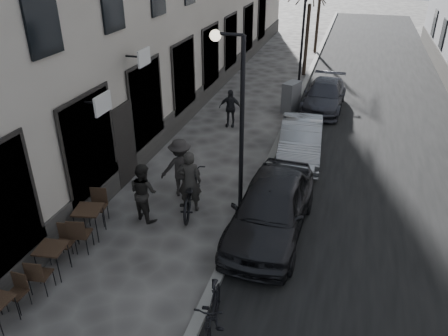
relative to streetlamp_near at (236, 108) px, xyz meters
The scene contains 16 objects.
road 11.23m from the streetlamp_near, 68.09° to the left, with size 7.30×60.00×0.00m, color black.
kerb 10.48m from the streetlamp_near, 87.87° to the left, with size 0.25×60.00×0.12m, color gray.
streetlamp_near is the anchor object (origin of this frame).
streetlamp_far 12.00m from the streetlamp_near, 90.00° to the left, with size 0.90×0.28×5.09m.
bistro_set_b 5.69m from the streetlamp_near, 131.82° to the right, with size 0.71×1.59×0.91m.
bistro_set_c 4.78m from the streetlamp_near, 146.99° to the right, with size 0.80×1.73×0.99m.
utility_cabinet 9.00m from the streetlamp_near, 88.20° to the left, with size 0.51×0.93×1.39m, color slate.
bicycle 2.89m from the streetlamp_near, 169.99° to the right, with size 0.76×2.17×1.14m, color black.
cyclist_rider 2.57m from the streetlamp_near, 169.99° to the right, with size 0.68×0.45×1.86m, color #292723.
pedestrian_near 3.43m from the streetlamp_near, 156.71° to the right, with size 0.82×0.64×1.69m, color black.
pedestrian_mid 2.94m from the streetlamp_near, 164.24° to the left, with size 1.18×0.68×1.83m, color #282523.
pedestrian_far 6.98m from the streetlamp_near, 106.90° to the left, with size 0.93×0.39×1.58m, color black.
car_near 2.74m from the streetlamp_near, 30.13° to the right, with size 1.84×4.58×1.56m, color black.
car_mid 5.01m from the streetlamp_near, 72.52° to the left, with size 1.42×4.07×1.34m, color gray.
car_far 10.02m from the streetlamp_near, 80.15° to the left, with size 1.76×4.33×1.26m, color #31323A.
moped 5.16m from the streetlamp_near, 80.36° to the right, with size 0.52×1.84×1.11m, color black.
Camera 1 is at (2.55, -4.24, 7.01)m, focal length 35.00 mm.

